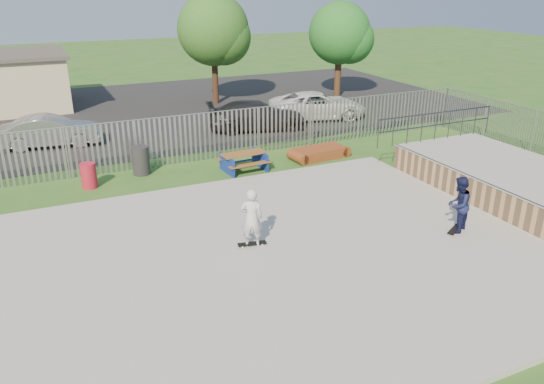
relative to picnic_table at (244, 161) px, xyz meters
name	(u,v)px	position (x,y,z in m)	size (l,w,h in m)	color
ground	(268,261)	(-2.15, -7.06, -0.37)	(120.00, 120.00, 0.00)	#275C1F
concrete_slab	(268,258)	(-2.15, -7.06, -0.30)	(15.00, 12.00, 0.15)	#A1A19C
quarter_pipe	(501,178)	(7.35, -6.02, 0.18)	(5.50, 7.05, 2.19)	tan
fence	(239,169)	(-1.15, -2.47, 0.63)	(26.04, 16.02, 2.00)	gray
picnic_table	(244,161)	(0.00, 0.00, 0.00)	(1.84, 1.55, 0.74)	brown
funbox	(319,153)	(3.50, 0.16, -0.16)	(2.28, 1.29, 0.44)	brown
trash_bin_red	(89,176)	(-5.79, 0.62, 0.09)	(0.56, 0.56, 0.93)	#AB1A2E
trash_bin_grey	(141,160)	(-3.77, 1.28, 0.18)	(0.67, 0.67, 1.11)	#272629
parking_lot	(131,112)	(-2.15, 11.94, -0.36)	(40.00, 18.00, 0.02)	black
car_silver	(51,131)	(-6.66, 6.70, 0.34)	(1.48, 4.23, 1.40)	#B1B2B6
car_dark	(257,115)	(2.91, 5.46, 0.36)	(2.00, 4.92, 1.43)	black
car_white	(318,105)	(6.81, 6.18, 0.36)	(2.39, 5.17, 1.44)	white
tree_mid	(213,30)	(3.08, 12.16, 3.97)	(4.18, 4.18, 6.45)	#3C2518
tree_right	(340,33)	(10.83, 10.74, 3.59)	(3.83, 3.83, 5.90)	#47301C
skateboard_a	(455,230)	(3.48, -7.98, -0.19)	(0.80, 0.56, 0.08)	black
skateboard_b	(252,244)	(-2.31, -6.32, -0.19)	(0.82, 0.34, 0.08)	black
skater_navy	(458,205)	(3.48, -7.98, 0.62)	(0.82, 0.64, 1.69)	#141840
skater_white	(252,218)	(-2.31, -6.32, 0.62)	(0.62, 0.41, 1.69)	silver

